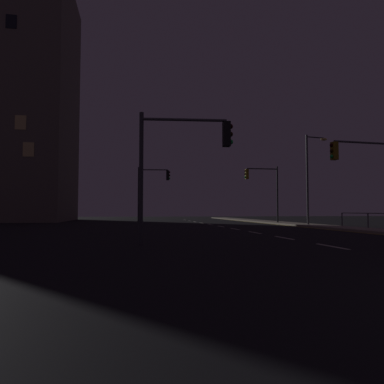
# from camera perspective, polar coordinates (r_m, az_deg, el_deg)

# --- Properties ---
(ground_plane) EXTENTS (112.00, 112.00, 0.00)m
(ground_plane) POSITION_cam_1_polar(r_m,az_deg,el_deg) (21.18, 9.62, -6.39)
(ground_plane) COLOR black
(ground_plane) RESTS_ON ground
(sidewalk_right) EXTENTS (2.36, 77.00, 0.14)m
(sidewalk_right) POSITION_cam_1_polar(r_m,az_deg,el_deg) (24.56, 26.08, -5.49)
(sidewalk_right) COLOR #9E937F
(sidewalk_right) RESTS_ON ground
(lane_markings_center) EXTENTS (0.14, 50.00, 0.01)m
(lane_markings_center) POSITION_cam_1_polar(r_m,az_deg,el_deg) (24.51, 6.94, -5.93)
(lane_markings_center) COLOR silver
(lane_markings_center) RESTS_ON ground
(lane_edge_line) EXTENTS (0.14, 53.00, 0.01)m
(lane_edge_line) POSITION_cam_1_polar(r_m,az_deg,el_deg) (28.10, 17.72, -5.44)
(lane_edge_line) COLOR gold
(lane_edge_line) RESTS_ON ground
(traffic_light_near_right) EXTENTS (3.36, 0.34, 5.37)m
(traffic_light_near_right) POSITION_cam_1_polar(r_m,az_deg,el_deg) (34.48, 11.41, 1.42)
(traffic_light_near_right) COLOR #2D3033
(traffic_light_near_right) RESTS_ON sidewalk_right
(traffic_light_far_right) EXTENTS (3.55, 0.55, 4.96)m
(traffic_light_far_right) POSITION_cam_1_polar(r_m,az_deg,el_deg) (13.44, -1.49, 6.51)
(traffic_light_far_right) COLOR #38383D
(traffic_light_far_right) RESTS_ON ground
(traffic_light_mid_right) EXTENTS (3.62, 0.49, 5.03)m
(traffic_light_mid_right) POSITION_cam_1_polar(r_m,az_deg,el_deg) (21.10, 25.80, 3.86)
(traffic_light_mid_right) COLOR #38383D
(traffic_light_mid_right) RESTS_ON sidewalk_right
(traffic_light_far_left) EXTENTS (3.08, 0.52, 5.44)m
(traffic_light_far_left) POSITION_cam_1_polar(r_m,az_deg,el_deg) (34.11, -6.45, 1.23)
(traffic_light_far_left) COLOR #2D3033
(traffic_light_far_left) RESTS_ON ground
(street_lamp_mid_block) EXTENTS (2.07, 0.55, 7.40)m
(street_lamp_mid_block) POSITION_cam_1_polar(r_m,az_deg,el_deg) (30.95, 18.54, 3.31)
(street_lamp_mid_block) COLOR #4C4C51
(street_lamp_mid_block) RESTS_ON sidewalk_right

